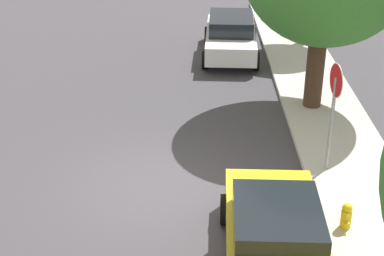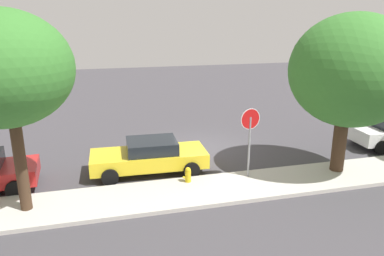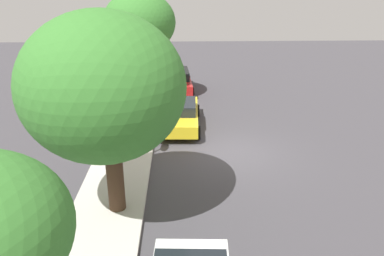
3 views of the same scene
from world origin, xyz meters
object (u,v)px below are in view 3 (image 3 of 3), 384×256
(parked_car_red, at_px, (176,80))
(street_tree_near_corner, at_px, (140,23))
(street_tree_mid_block, at_px, (103,88))
(parked_car_yellow, at_px, (179,114))
(fire_hydrant, at_px, (146,130))
(stop_sign, at_px, (137,115))

(parked_car_red, height_order, street_tree_near_corner, street_tree_near_corner)
(parked_car_red, distance_m, street_tree_mid_block, 14.22)
(parked_car_red, bearing_deg, street_tree_near_corner, 134.61)
(street_tree_mid_block, bearing_deg, street_tree_near_corner, 0.51)
(parked_car_yellow, bearing_deg, parked_car_red, 1.72)
(parked_car_red, bearing_deg, fire_hydrant, 169.60)
(parked_car_red, xyz_separation_m, street_tree_mid_block, (-13.69, 1.88, 3.37))
(fire_hydrant, bearing_deg, parked_car_yellow, -53.23)
(stop_sign, relative_size, street_tree_mid_block, 0.45)
(street_tree_mid_block, distance_m, fire_hydrant, 7.18)
(parked_car_yellow, relative_size, parked_car_red, 1.04)
(street_tree_mid_block, relative_size, fire_hydrant, 8.68)
(parked_car_yellow, bearing_deg, street_tree_mid_block, 164.15)
(parked_car_red, relative_size, street_tree_near_corner, 0.71)
(stop_sign, distance_m, parked_car_red, 10.10)
(parked_car_yellow, height_order, street_tree_mid_block, street_tree_mid_block)
(parked_car_red, height_order, street_tree_mid_block, street_tree_mid_block)
(parked_car_yellow, xyz_separation_m, street_tree_near_corner, (4.43, 2.17, 3.88))
(stop_sign, height_order, street_tree_mid_block, street_tree_mid_block)
(parked_car_yellow, distance_m, street_tree_near_corner, 6.28)
(fire_hydrant, bearing_deg, parked_car_red, -10.40)
(parked_car_yellow, distance_m, parked_car_red, 6.39)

